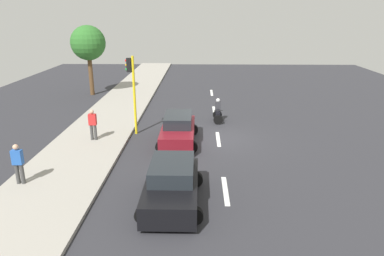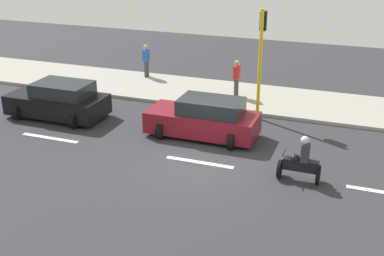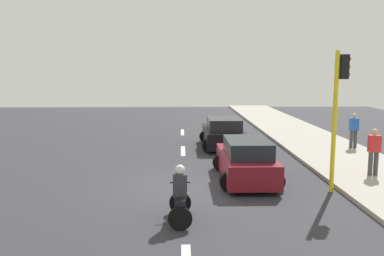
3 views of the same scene
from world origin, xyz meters
TOP-DOWN VIEW (x-y plane):
  - ground_plane at (0.00, 0.00)m, footprint 40.00×60.00m
  - sidewalk at (7.00, 0.00)m, footprint 4.00×60.00m
  - lane_stripe_far_north at (0.00, -12.00)m, footprint 0.20×2.40m
  - lane_stripe_north at (0.00, -6.00)m, footprint 0.20×2.40m
  - lane_stripe_mid at (0.00, 0.00)m, footprint 0.20×2.40m
  - lane_stripe_south at (0.00, 6.00)m, footprint 0.20×2.40m
  - car_maroon at (2.20, 0.60)m, footprint 2.14×4.18m
  - car_black at (2.05, 6.93)m, footprint 2.31×4.08m
  - motorcycle at (-0.13, -3.37)m, footprint 0.60×1.30m
  - pedestrian_near_signal at (6.80, 0.63)m, footprint 0.40×0.24m
  - pedestrian_by_tree at (8.27, 5.84)m, footprint 0.40×0.24m
  - traffic_light_corner at (4.85, -0.85)m, footprint 0.49×0.24m
  - street_tree_north at (10.31, -11.05)m, footprint 2.86×2.86m

SIDE VIEW (x-z plane):
  - ground_plane at x=0.00m, z-range -0.10..0.00m
  - lane_stripe_far_north at x=0.00m, z-range 0.00..0.01m
  - lane_stripe_north at x=0.00m, z-range 0.00..0.01m
  - lane_stripe_mid at x=0.00m, z-range 0.00..0.01m
  - lane_stripe_south at x=0.00m, z-range 0.00..0.01m
  - sidewalk at x=7.00m, z-range 0.00..0.15m
  - motorcycle at x=-0.13m, z-range -0.12..1.41m
  - car_maroon at x=2.20m, z-range -0.05..1.47m
  - car_black at x=2.05m, z-range -0.05..1.47m
  - pedestrian_near_signal at x=6.80m, z-range 0.21..1.90m
  - pedestrian_by_tree at x=8.27m, z-range 0.21..1.90m
  - traffic_light_corner at x=4.85m, z-range 0.68..5.18m
  - street_tree_north at x=10.31m, z-range 1.42..7.22m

